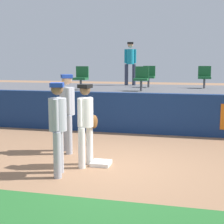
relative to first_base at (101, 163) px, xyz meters
The scene contains 12 objects.
ground_plane 0.21m from the first_base, ahead, with size 60.00×60.00×0.00m, color #936B4C.
first_base is the anchor object (origin of this frame).
player_fielder_home 1.01m from the first_base, 154.91° to the right, with size 0.42×0.52×1.73m.
player_runner_visitor 1.43m from the first_base, 127.33° to the right, with size 0.41×0.49×1.79m.
player_coach_visitor 1.70m from the first_base, 142.11° to the left, with size 0.49×0.49×1.88m.
field_wall 3.49m from the first_base, 86.34° to the left, with size 18.00×0.26×1.24m.
bleacher_platform 6.04m from the first_base, 88.05° to the left, with size 18.00×4.80×1.18m, color #59595E.
seat_front_center 5.14m from the first_base, 88.65° to the left, with size 0.47×0.44×0.84m.
seat_back_right 7.23m from the first_base, 71.30° to the left, with size 0.48×0.44×0.84m.
seat_front_left 5.54m from the first_base, 112.90° to the left, with size 0.46×0.44×0.84m.
seat_back_center 6.87m from the first_base, 88.82° to the left, with size 0.48×0.44×0.84m.
spectator_hooded 8.00m from the first_base, 95.89° to the left, with size 0.51×0.38×1.82m.
Camera 1 is at (1.65, -6.71, 2.18)m, focal length 54.40 mm.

